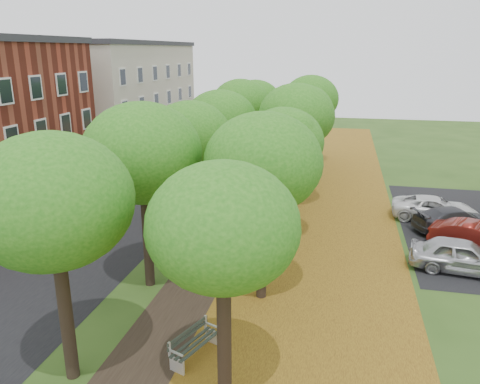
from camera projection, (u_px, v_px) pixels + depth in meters
The scene contains 11 objects.
street_asphalt at pixel (128, 208), 29.45m from camera, with size 8.00×70.00×0.01m, color black.
footpath at pixel (244, 217), 27.91m from camera, with size 3.20×70.00×0.01m, color black.
leaf_verge at pixel (329, 224), 26.88m from camera, with size 7.50×70.00×0.01m, color olive.
tree_row_west at pixel (207, 128), 26.82m from camera, with size 4.33×34.33×7.14m.
tree_row_east at pixel (290, 131), 25.84m from camera, with size 4.33×34.33×7.14m.
building_cream at pixel (115, 95), 46.70m from camera, with size 10.30×20.30×10.40m.
bench at pixel (194, 343), 15.10m from camera, with size 1.25×2.07×0.94m.
car_silver at pixel (462, 256), 20.88m from camera, with size 1.81×4.49×1.53m, color #B9B9BE.
car_red at pixel (477, 238), 22.96m from camera, with size 1.53×4.38×1.44m, color maroon.
car_grey at pixel (455, 220), 25.55m from camera, with size 1.88×4.63×1.34m, color #37373C.
car_white at pixel (435, 209), 27.36m from camera, with size 2.24×4.85×1.35m, color white.
Camera 1 is at (5.40, -10.70, 9.58)m, focal length 35.00 mm.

